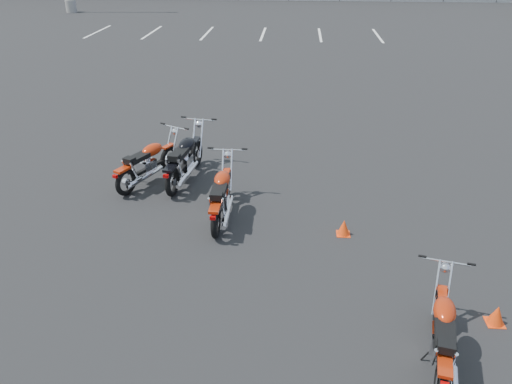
# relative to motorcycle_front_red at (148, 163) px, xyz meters

# --- Properties ---
(ground) EXTENTS (120.00, 120.00, 0.00)m
(ground) POSITION_rel_motorcycle_front_red_xyz_m (2.20, -2.13, -0.45)
(ground) COLOR black
(ground) RESTS_ON ground
(motorcycle_front_red) EXTENTS (1.23, 1.94, 0.98)m
(motorcycle_front_red) POSITION_rel_motorcycle_front_red_xyz_m (0.00, 0.00, 0.00)
(motorcycle_front_red) COLOR black
(motorcycle_front_red) RESTS_ON ground
(motorcycle_second_black) EXTENTS (0.84, 2.17, 1.06)m
(motorcycle_second_black) POSITION_rel_motorcycle_front_red_xyz_m (0.75, 0.17, 0.04)
(motorcycle_second_black) COLOR black
(motorcycle_second_black) RESTS_ON ground
(motorcycle_third_red) EXTENTS (0.79, 2.04, 1.00)m
(motorcycle_third_red) POSITION_rel_motorcycle_front_red_xyz_m (1.75, -1.33, 0.01)
(motorcycle_third_red) COLOR black
(motorcycle_third_red) RESTS_ON ground
(motorcycle_rear_red) EXTENTS (0.81, 1.85, 0.91)m
(motorcycle_rear_red) POSITION_rel_motorcycle_front_red_xyz_m (4.92, -4.62, -0.03)
(motorcycle_rear_red) COLOR black
(motorcycle_rear_red) RESTS_ON ground
(training_cone_near) EXTENTS (0.24, 0.24, 0.28)m
(training_cone_near) POSITION_rel_motorcycle_front_red_xyz_m (3.97, -1.78, -0.30)
(training_cone_near) COLOR #FF400D
(training_cone_near) RESTS_ON ground
(training_cone_far) EXTENTS (0.24, 0.24, 0.28)m
(training_cone_far) POSITION_rel_motorcycle_front_red_xyz_m (5.86, -3.89, -0.30)
(training_cone_far) COLOR #FF400D
(training_cone_far) RESTS_ON ground
(parking_line_stripes) EXTENTS (15.12, 4.00, 0.01)m
(parking_line_stripes) POSITION_rel_motorcycle_front_red_xyz_m (-0.30, 17.87, -0.44)
(parking_line_stripes) COLOR silver
(parking_line_stripes) RESTS_ON ground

